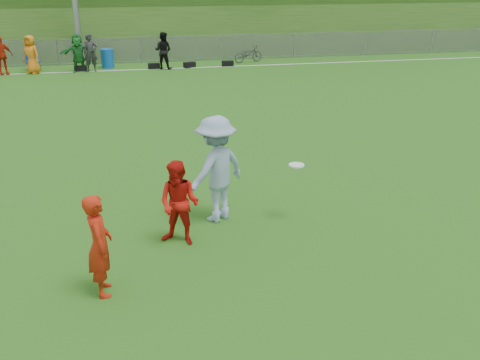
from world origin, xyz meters
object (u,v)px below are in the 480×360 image
object	(u,v)px
player_blue	(216,169)
bicycle	(248,54)
player_red_left	(100,245)
recycling_bin	(107,58)
player_red_center	(179,203)
frisbee	(297,165)

from	to	relation	value
player_blue	bicycle	distance (m)	18.13
player_red_left	recycling_bin	world-z (taller)	player_red_left
player_red_left	player_red_center	size ratio (longest dim) A/B	1.04
recycling_bin	bicycle	distance (m)	6.91
player_blue	recycling_bin	xyz separation A→B (m)	(-2.36, 17.38, -0.57)
player_red_left	bicycle	bearing A→B (deg)	-23.30
recycling_bin	frisbee	bearing A→B (deg)	-77.83
bicycle	player_red_left	bearing A→B (deg)	142.24
player_red_center	recycling_bin	bearing A→B (deg)	123.48
frisbee	recycling_bin	bearing A→B (deg)	102.17
player_red_center	recycling_bin	xyz separation A→B (m)	(-1.58, 18.20, -0.31)
frisbee	player_blue	bearing A→B (deg)	168.61
player_red_left	bicycle	distance (m)	20.73
frisbee	player_red_left	bearing A→B (deg)	-152.60
player_red_left	bicycle	world-z (taller)	player_red_left
player_blue	recycling_bin	world-z (taller)	player_blue
player_blue	recycling_bin	distance (m)	17.54
player_blue	bicycle	xyz separation A→B (m)	(4.54, 17.54, -0.59)
player_red_center	bicycle	size ratio (longest dim) A/B	0.94
frisbee	recycling_bin	distance (m)	18.09
player_blue	bicycle	size ratio (longest dim) A/B	1.27
player_red_left	player_red_center	bearing A→B (deg)	-49.41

